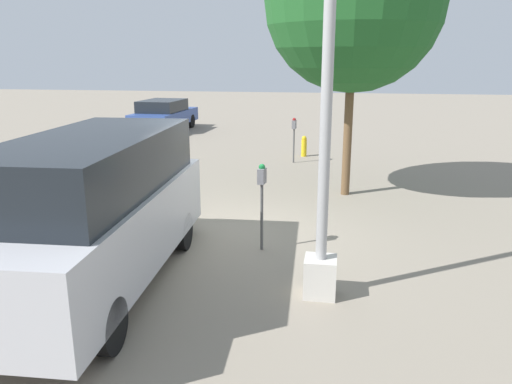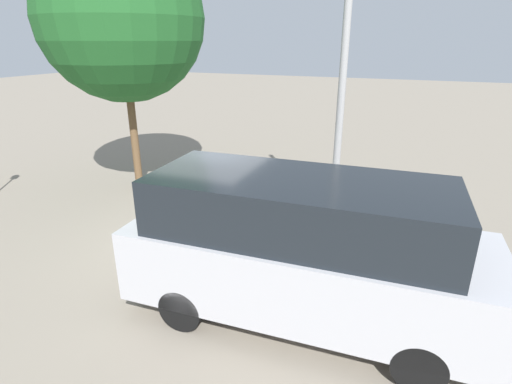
% 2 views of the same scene
% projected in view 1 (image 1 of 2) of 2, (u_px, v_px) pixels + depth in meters
% --- Properties ---
extents(ground_plane, '(80.00, 80.00, 0.00)m').
position_uv_depth(ground_plane, '(234.00, 234.00, 9.37)').
color(ground_plane, gray).
extents(parking_meter_near, '(0.21, 0.13, 1.51)m').
position_uv_depth(parking_meter_near, '(262.00, 187.00, 8.35)').
color(parking_meter_near, '#4C4C4C').
rests_on(parking_meter_near, ground).
extents(parking_meter_far, '(0.21, 0.13, 1.41)m').
position_uv_depth(parking_meter_far, '(294.00, 130.00, 15.52)').
color(parking_meter_far, '#4C4C4C').
rests_on(parking_meter_far, ground).
extents(lamp_post, '(0.44, 0.44, 6.01)m').
position_uv_depth(lamp_post, '(324.00, 163.00, 6.49)').
color(lamp_post, beige).
rests_on(lamp_post, ground).
extents(parked_van, '(5.20, 2.11, 2.19)m').
position_uv_depth(parked_van, '(94.00, 208.00, 6.97)').
color(parked_van, '#B2B2B7').
rests_on(parked_van, ground).
extents(car_distant, '(4.26, 1.94, 1.40)m').
position_uv_depth(car_distant, '(164.00, 114.00, 22.40)').
color(car_distant, '#2D478C').
rests_on(car_distant, ground).
extents(street_tree, '(4.00, 4.00, 6.42)m').
position_uv_depth(street_tree, '(354.00, 1.00, 10.99)').
color(street_tree, brown).
rests_on(street_tree, ground).
extents(fire_hydrant, '(0.18, 0.18, 0.69)m').
position_uv_depth(fire_hydrant, '(304.00, 146.00, 16.72)').
color(fire_hydrant, gold).
rests_on(fire_hydrant, ground).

